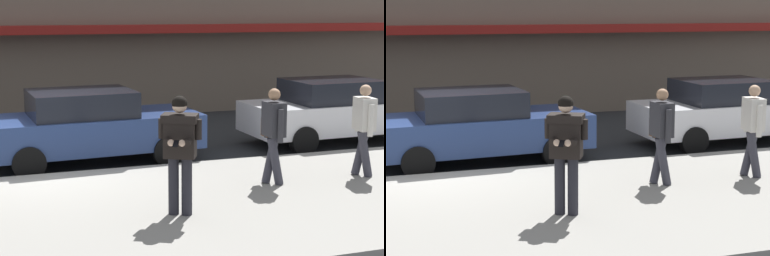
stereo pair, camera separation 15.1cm
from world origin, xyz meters
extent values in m
plane|color=#2B2D30|center=(0.00, 0.00, 0.00)|extent=(80.00, 80.00, 0.00)
cube|color=#99968E|center=(1.00, -2.85, 0.07)|extent=(32.00, 5.30, 0.14)
cube|color=silver|center=(1.00, 0.05, 0.00)|extent=(28.00, 0.12, 0.01)
cube|color=maroon|center=(1.00, 6.15, 2.60)|extent=(26.60, 0.70, 0.24)
cube|color=navy|center=(1.04, 0.93, 0.67)|extent=(4.60, 2.09, 0.70)
cube|color=black|center=(0.86, 0.92, 1.28)|extent=(2.16, 1.76, 0.52)
cylinder|color=black|center=(2.38, 1.86, 0.32)|extent=(0.65, 0.26, 0.64)
cylinder|color=black|center=(2.49, 0.16, 0.32)|extent=(0.65, 0.26, 0.64)
cylinder|color=black|center=(-0.40, 1.70, 0.32)|extent=(0.65, 0.26, 0.64)
cylinder|color=black|center=(-0.30, -0.01, 0.32)|extent=(0.65, 0.26, 0.64)
cube|color=silver|center=(7.00, 1.11, 0.67)|extent=(4.56, 1.97, 0.70)
cube|color=black|center=(6.82, 1.11, 1.28)|extent=(2.13, 1.71, 0.52)
cylinder|color=black|center=(8.37, 2.02, 0.32)|extent=(0.65, 0.24, 0.64)
cylinder|color=black|center=(5.58, 1.92, 0.32)|extent=(0.65, 0.24, 0.64)
cylinder|color=black|center=(5.64, 0.21, 0.32)|extent=(0.65, 0.24, 0.64)
cylinder|color=#23232B|center=(1.74, -3.36, 0.58)|extent=(0.16, 0.16, 0.88)
cylinder|color=#23232B|center=(1.56, -3.27, 0.58)|extent=(0.16, 0.16, 0.88)
cube|color=black|center=(1.65, -3.31, 1.34)|extent=(0.55, 0.48, 0.64)
cube|color=black|center=(1.65, -3.31, 1.61)|extent=(0.62, 0.54, 0.12)
cylinder|color=black|center=(1.89, -3.44, 1.45)|extent=(0.11, 0.11, 0.30)
cylinder|color=black|center=(1.71, -3.53, 1.30)|extent=(0.23, 0.31, 0.10)
sphere|color=beige|center=(1.58, -3.62, 1.30)|extent=(0.10, 0.10, 0.10)
cylinder|color=black|center=(1.41, -3.19, 1.45)|extent=(0.11, 0.11, 0.30)
cylinder|color=black|center=(1.45, -3.39, 1.30)|extent=(0.23, 0.31, 0.10)
sphere|color=beige|center=(1.44, -3.54, 1.30)|extent=(0.10, 0.10, 0.10)
cube|color=black|center=(1.49, -3.62, 1.30)|extent=(0.13, 0.16, 0.07)
sphere|color=beige|center=(1.64, -3.34, 1.80)|extent=(0.22, 0.22, 0.22)
sphere|color=black|center=(1.64, -3.34, 1.83)|extent=(0.23, 0.23, 0.23)
cylinder|color=#33333D|center=(5.51, -2.31, 0.57)|extent=(0.34, 0.19, 0.87)
cylinder|color=#33333D|center=(5.54, -2.13, 0.57)|extent=(0.34, 0.19, 0.87)
cube|color=silver|center=(5.53, -2.22, 1.30)|extent=(0.33, 0.45, 0.60)
cylinder|color=silver|center=(5.49, -2.47, 1.22)|extent=(0.10, 0.10, 0.58)
cylinder|color=silver|center=(5.56, -1.97, 1.22)|extent=(0.10, 0.10, 0.58)
sphere|color=tan|center=(5.53, -2.22, 1.73)|extent=(0.21, 0.21, 0.21)
cylinder|color=#33333D|center=(3.72, -2.29, 0.57)|extent=(0.33, 0.16, 0.87)
cylinder|color=#33333D|center=(3.71, -2.11, 0.57)|extent=(0.33, 0.16, 0.87)
cube|color=#2D2D33|center=(3.71, -2.20, 1.30)|extent=(0.29, 0.43, 0.60)
cylinder|color=#2D2D33|center=(3.72, -2.45, 1.22)|extent=(0.10, 0.10, 0.58)
cylinder|color=#2D2D33|center=(3.71, -1.95, 1.22)|extent=(0.10, 0.10, 0.58)
sphere|color=tan|center=(3.71, -2.20, 1.73)|extent=(0.21, 0.21, 0.21)
cube|color=brown|center=(3.72, -1.90, 1.10)|extent=(0.13, 0.24, 0.32)
camera|label=1|loc=(-1.13, -12.13, 3.19)|focal=60.00mm
camera|label=2|loc=(-0.99, -12.18, 3.19)|focal=60.00mm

